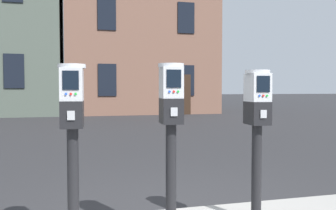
{
  "coord_description": "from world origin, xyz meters",
  "views": [
    {
      "loc": [
        -1.02,
        -3.22,
        1.35
      ],
      "look_at": [
        -0.24,
        -0.23,
        1.21
      ],
      "focal_mm": 38.16,
      "sensor_mm": 36.0,
      "label": 1
    }
  ],
  "objects": [
    {
      "name": "parking_meter_twin_adjacent",
      "position": [
        -0.24,
        -0.33,
        1.12
      ],
      "size": [
        0.23,
        0.26,
        1.42
      ],
      "rotation": [
        0.0,
        0.0,
        -1.64
      ],
      "color": "black",
      "rests_on": "sidewalk_slab"
    },
    {
      "name": "parking_meter_near_kerb",
      "position": [
        -1.04,
        -0.33,
        1.11
      ],
      "size": [
        0.23,
        0.26,
        1.4
      ],
      "rotation": [
        0.0,
        0.0,
        -1.64
      ],
      "color": "black",
      "rests_on": "sidewalk_slab"
    },
    {
      "name": "parking_meter_end_of_row",
      "position": [
        0.56,
        -0.33,
        1.09
      ],
      "size": [
        0.23,
        0.26,
        1.38
      ],
      "rotation": [
        0.0,
        0.0,
        -1.64
      ],
      "color": "black",
      "rests_on": "sidewalk_slab"
    },
    {
      "name": "townhouse_brick_corner",
      "position": [
        2.6,
        17.49,
        6.51
      ],
      "size": [
        8.17,
        5.74,
        13.02
      ],
      "color": "brown",
      "rests_on": "ground_plane"
    }
  ]
}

